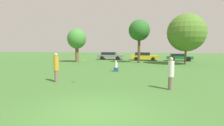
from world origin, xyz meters
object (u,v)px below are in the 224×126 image
at_px(bystander_sitting, 116,67).
at_px(parked_car_yellow, 144,56).
at_px(person_catcher, 171,73).
at_px(tree_0, 77,39).
at_px(parked_car_green, 179,57).
at_px(person_thrower, 56,67).
at_px(frisbee, 83,61).
at_px(tree_2, 186,33).
at_px(tree_1, 139,31).
at_px(parked_car_grey, 110,56).

height_order(bystander_sitting, parked_car_yellow, parked_car_yellow).
distance_m(person_catcher, bystander_sitting, 7.52).
relative_size(tree_0, parked_car_green, 1.27).
bearing_deg(person_thrower, person_catcher, -0.00).
xyz_separation_m(frisbee, parked_car_green, (8.64, 19.78, -0.83)).
xyz_separation_m(bystander_sitting, tree_2, (7.61, 8.03, 3.63)).
bearing_deg(person_thrower, tree_2, 58.07).
relative_size(tree_2, parked_car_yellow, 1.47).
distance_m(bystander_sitting, tree_1, 10.19).
height_order(person_catcher, parked_car_green, person_catcher).
relative_size(person_catcher, parked_car_green, 0.45).
height_order(tree_0, parked_car_green, tree_0).
bearing_deg(tree_1, parked_car_grey, 134.27).
bearing_deg(person_catcher, parked_car_green, -94.64).
distance_m(tree_0, parked_car_grey, 7.64).
xyz_separation_m(frisbee, parked_car_yellow, (3.15, 20.04, -0.78)).
bearing_deg(tree_0, person_thrower, -72.52).
bearing_deg(frisbee, tree_1, 80.58).
bearing_deg(bystander_sitting, parked_car_green, 60.49).
height_order(tree_1, parked_car_green, tree_1).
bearing_deg(parked_car_yellow, tree_2, -48.76).
xyz_separation_m(tree_2, parked_car_grey, (-11.28, 6.60, -3.35)).
distance_m(bystander_sitting, parked_car_green, 15.74).
distance_m(person_thrower, person_catcher, 7.04).
relative_size(parked_car_grey, parked_car_green, 1.15).
relative_size(bystander_sitting, parked_car_green, 0.26).
xyz_separation_m(person_thrower, tree_0, (-4.45, 14.11, 2.43)).
relative_size(tree_2, parked_car_green, 1.66).
xyz_separation_m(person_thrower, frisbee, (2.03, -0.48, 0.51)).
bearing_deg(frisbee, tree_2, 58.95).
relative_size(frisbee, tree_1, 0.04).
bearing_deg(person_catcher, bystander_sitting, -51.30).
bearing_deg(parked_car_grey, tree_2, -31.22).
relative_size(tree_0, parked_car_grey, 1.10).
distance_m(frisbee, parked_car_yellow, 20.30).
xyz_separation_m(tree_2, parked_car_yellow, (-5.35, 5.92, -3.35)).
height_order(tree_0, parked_car_yellow, tree_0).
xyz_separation_m(tree_0, parked_car_grey, (3.70, 6.12, -2.70)).
xyz_separation_m(bystander_sitting, tree_1, (1.65, 9.19, 4.10)).
distance_m(tree_1, parked_car_yellow, 6.14).
distance_m(tree_1, tree_2, 6.09).
distance_m(bystander_sitting, tree_2, 11.65).
bearing_deg(parked_car_yellow, person_thrower, -105.70).
relative_size(person_thrower, parked_car_yellow, 0.43).
height_order(bystander_sitting, parked_car_grey, parked_car_grey).
bearing_deg(person_thrower, tree_1, 78.59).
height_order(tree_0, tree_2, tree_2).
xyz_separation_m(person_catcher, tree_2, (3.53, 14.34, 3.16)).
relative_size(frisbee, parked_car_green, 0.06).
bearing_deg(tree_1, frisbee, -99.42).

